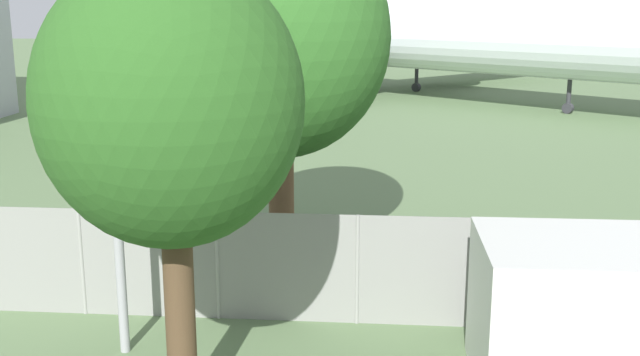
{
  "coord_description": "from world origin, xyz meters",
  "views": [
    {
      "loc": [
        2.95,
        -2.24,
        5.67
      ],
      "look_at": [
        1.62,
        13.44,
        2.0
      ],
      "focal_mm": 42.0,
      "sensor_mm": 36.0,
      "label": 1
    }
  ],
  "objects_px": {
    "airplane": "(406,30)",
    "tree_left_of_cabin": "(171,104)",
    "tree_near_hangar": "(279,38)",
    "portable_cabin": "(616,318)"
  },
  "relations": [
    {
      "from": "portable_cabin",
      "to": "tree_near_hangar",
      "type": "height_order",
      "value": "tree_near_hangar"
    },
    {
      "from": "tree_near_hangar",
      "to": "tree_left_of_cabin",
      "type": "bearing_deg",
      "value": -95.87
    },
    {
      "from": "airplane",
      "to": "tree_near_hangar",
      "type": "relative_size",
      "value": 4.81
    },
    {
      "from": "airplane",
      "to": "portable_cabin",
      "type": "relative_size",
      "value": 8.85
    },
    {
      "from": "airplane",
      "to": "tree_near_hangar",
      "type": "xyz_separation_m",
      "value": [
        -3.42,
        -31.83,
        0.91
      ]
    },
    {
      "from": "portable_cabin",
      "to": "tree_near_hangar",
      "type": "bearing_deg",
      "value": 140.57
    },
    {
      "from": "portable_cabin",
      "to": "tree_left_of_cabin",
      "type": "relative_size",
      "value": 0.64
    },
    {
      "from": "portable_cabin",
      "to": "tree_near_hangar",
      "type": "distance_m",
      "value": 8.17
    },
    {
      "from": "airplane",
      "to": "tree_left_of_cabin",
      "type": "xyz_separation_m",
      "value": [
        -4.02,
        -37.67,
        0.33
      ]
    },
    {
      "from": "airplane",
      "to": "tree_left_of_cabin",
      "type": "bearing_deg",
      "value": -57.95
    }
  ]
}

